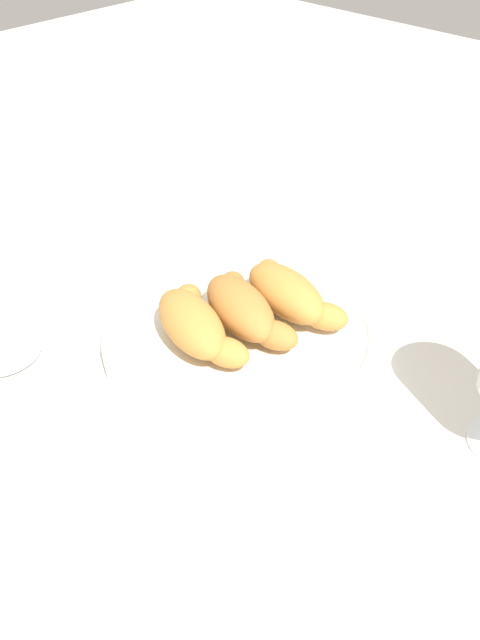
% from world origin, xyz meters
% --- Properties ---
extents(ground_plane, '(2.20, 2.20, 0.00)m').
position_xyz_m(ground_plane, '(0.00, 0.00, 0.00)').
color(ground_plane, silver).
extents(pastry_plate, '(0.26, 0.26, 0.02)m').
position_xyz_m(pastry_plate, '(0.02, 0.02, 0.01)').
color(pastry_plate, white).
rests_on(pastry_plate, ground_plane).
extents(croissant_large, '(0.13, 0.09, 0.04)m').
position_xyz_m(croissant_large, '(0.01, -0.03, 0.04)').
color(croissant_large, '#CC893D').
rests_on(croissant_large, pastry_plate).
extents(croissant_small, '(0.13, 0.09, 0.04)m').
position_xyz_m(croissant_small, '(0.03, 0.02, 0.04)').
color(croissant_small, '#BC7A38').
rests_on(croissant_small, pastry_plate).
extents(croissant_extra, '(0.13, 0.08, 0.04)m').
position_xyz_m(croissant_extra, '(0.04, 0.07, 0.04)').
color(croissant_extra, '#CC893D').
rests_on(croissant_extra, pastry_plate).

